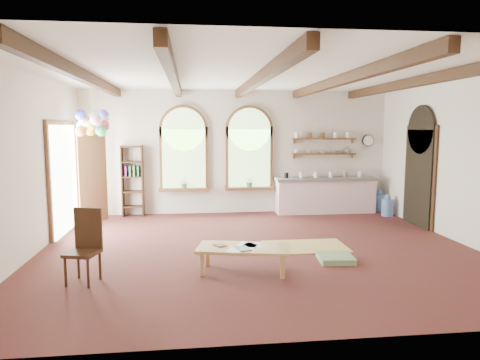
{
  "coord_description": "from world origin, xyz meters",
  "views": [
    {
      "loc": [
        -1.23,
        -7.66,
        2.24
      ],
      "look_at": [
        -0.27,
        0.6,
        1.22
      ],
      "focal_mm": 32.0,
      "sensor_mm": 36.0,
      "label": 1
    }
  ],
  "objects": [
    {
      "name": "floor",
      "position": [
        0.0,
        0.0,
        0.0
      ],
      "size": [
        8.0,
        8.0,
        0.0
      ],
      "primitive_type": "plane",
      "color": "#522123",
      "rests_on": "ground"
    },
    {
      "name": "ceiling_beams",
      "position": [
        0.0,
        0.0,
        3.1
      ],
      "size": [
        6.2,
        6.8,
        0.18
      ],
      "primitive_type": null,
      "color": "#3E2213",
      "rests_on": "ceiling"
    },
    {
      "name": "window_left",
      "position": [
        -1.4,
        3.43,
        1.63
      ],
      "size": [
        1.3,
        0.28,
        2.2
      ],
      "color": "brown",
      "rests_on": "floor"
    },
    {
      "name": "window_right",
      "position": [
        0.3,
        3.43,
        1.63
      ],
      "size": [
        1.3,
        0.28,
        2.2
      ],
      "color": "brown",
      "rests_on": "floor"
    },
    {
      "name": "left_doorway",
      "position": [
        -3.95,
        1.8,
        1.15
      ],
      "size": [
        0.1,
        1.9,
        2.5
      ],
      "primitive_type": "cube",
      "color": "brown",
      "rests_on": "floor"
    },
    {
      "name": "right_doorway",
      "position": [
        3.95,
        1.5,
        1.1
      ],
      "size": [
        0.1,
        1.3,
        2.4
      ],
      "primitive_type": "cube",
      "color": "black",
      "rests_on": "floor"
    },
    {
      "name": "kitchen_counter",
      "position": [
        2.3,
        3.2,
        0.48
      ],
      "size": [
        2.68,
        0.62,
        0.94
      ],
      "color": "beige",
      "rests_on": "floor"
    },
    {
      "name": "wall_shelf_lower",
      "position": [
        2.3,
        3.38,
        1.55
      ],
      "size": [
        1.7,
        0.24,
        0.04
      ],
      "primitive_type": "cube",
      "color": "brown",
      "rests_on": "wall_back"
    },
    {
      "name": "wall_shelf_upper",
      "position": [
        2.3,
        3.38,
        1.95
      ],
      "size": [
        1.7,
        0.24,
        0.04
      ],
      "primitive_type": "cube",
      "color": "brown",
      "rests_on": "wall_back"
    },
    {
      "name": "wall_clock",
      "position": [
        3.55,
        3.45,
        1.9
      ],
      "size": [
        0.32,
        0.04,
        0.32
      ],
      "primitive_type": "cylinder",
      "rotation": [
        1.57,
        0.0,
        0.0
      ],
      "color": "black",
      "rests_on": "wall_back"
    },
    {
      "name": "bookshelf",
      "position": [
        -2.7,
        3.32,
        0.9
      ],
      "size": [
        0.53,
        0.32,
        1.8
      ],
      "color": "#3E2213",
      "rests_on": "floor"
    },
    {
      "name": "coffee_table",
      "position": [
        -0.43,
        -1.25,
        0.36
      ],
      "size": [
        1.53,
        0.94,
        0.4
      ],
      "color": "tan",
      "rests_on": "floor"
    },
    {
      "name": "side_chair",
      "position": [
        -2.79,
        -1.43,
        0.31
      ],
      "size": [
        0.53,
        0.53,
        1.08
      ],
      "color": "#3E2213",
      "rests_on": "floor"
    },
    {
      "name": "floor_mat",
      "position": [
        0.91,
        0.03,
        0.01
      ],
      "size": [
        1.55,
        0.96,
        0.02
      ],
      "primitive_type": "cube",
      "rotation": [
        0.0,
        0.0,
        -0.01
      ],
      "color": "#D2B869",
      "rests_on": "floor"
    },
    {
      "name": "floor_cushion",
      "position": [
        1.19,
        -0.88,
        0.05
      ],
      "size": [
        0.62,
        0.62,
        0.1
      ],
      "primitive_type": "cube",
      "rotation": [
        0.0,
        0.0,
        -0.09
      ],
      "color": "#6F9164",
      "rests_on": "floor"
    },
    {
      "name": "water_jug_a",
      "position": [
        3.75,
        2.58,
        0.24
      ],
      "size": [
        0.29,
        0.29,
        0.56
      ],
      "color": "#5B85C3",
      "rests_on": "floor"
    },
    {
      "name": "water_jug_b",
      "position": [
        3.82,
        3.2,
        0.26
      ],
      "size": [
        0.31,
        0.31,
        0.6
      ],
      "color": "#5B85C3",
      "rests_on": "floor"
    },
    {
      "name": "balloon_cluster",
      "position": [
        -3.4,
        2.3,
        2.35
      ],
      "size": [
        0.79,
        0.79,
        1.15
      ],
      "color": "white",
      "rests_on": "floor"
    },
    {
      "name": "table_book",
      "position": [
        -0.86,
        -1.17,
        0.41
      ],
      "size": [
        0.24,
        0.27,
        0.02
      ],
      "primitive_type": "imported",
      "rotation": [
        0.0,
        0.0,
        0.55
      ],
      "color": "olive",
      "rests_on": "coffee_table"
    },
    {
      "name": "tablet",
      "position": [
        -0.45,
        -1.37,
        0.41
      ],
      "size": [
        0.24,
        0.29,
        0.01
      ],
      "primitive_type": "cube",
      "rotation": [
        0.0,
        0.0,
        0.25
      ],
      "color": "black",
      "rests_on": "coffee_table"
    },
    {
      "name": "potted_plant_left",
      "position": [
        -1.4,
        3.32,
        0.85
      ],
      "size": [
        0.27,
        0.23,
        0.3
      ],
      "primitive_type": "imported",
      "color": "#598C4C",
      "rests_on": "window_left"
    },
    {
      "name": "potted_plant_right",
      "position": [
        0.3,
        3.32,
        0.85
      ],
      "size": [
        0.27,
        0.23,
        0.3
      ],
      "primitive_type": "imported",
      "color": "#598C4C",
      "rests_on": "window_right"
    },
    {
      "name": "shelf_cup_a",
      "position": [
        1.55,
        3.38,
        1.62
      ],
      "size": [
        0.12,
        0.1,
        0.1
      ],
      "primitive_type": "imported",
      "color": "white",
      "rests_on": "wall_shelf_lower"
    },
    {
      "name": "shelf_cup_b",
      "position": [
        1.9,
        3.38,
        1.62
      ],
      "size": [
        0.1,
        0.1,
        0.09
      ],
      "primitive_type": "imported",
      "color": "beige",
      "rests_on": "wall_shelf_lower"
    },
    {
      "name": "shelf_bowl_a",
      "position": [
        2.25,
        3.38,
        1.6
      ],
      "size": [
        0.22,
        0.22,
        0.05
      ],
      "primitive_type": "imported",
      "color": "beige",
      "rests_on": "wall_shelf_lower"
    },
    {
      "name": "shelf_bowl_b",
      "position": [
        2.6,
        3.38,
        1.6
      ],
      "size": [
        0.2,
        0.2,
        0.06
      ],
      "primitive_type": "imported",
      "color": "#8C664C",
      "rests_on": "wall_shelf_lower"
    },
    {
      "name": "shelf_vase",
      "position": [
        2.95,
        3.38,
        1.67
      ],
      "size": [
        0.18,
        0.18,
        0.19
      ],
      "primitive_type": "imported",
      "color": "slate",
      "rests_on": "wall_shelf_lower"
    }
  ]
}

